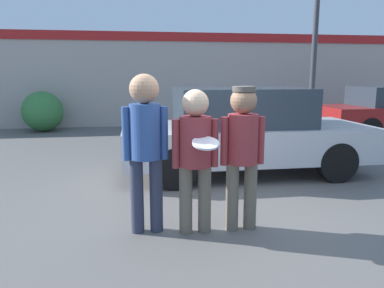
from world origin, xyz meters
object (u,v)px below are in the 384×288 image
object	(u,v)px
parked_car_near	(243,131)
street_lamp	(330,11)
person_left	(145,139)
shrub	(43,111)
person_right	(243,145)
person_middle_with_frisbee	(195,149)

from	to	relation	value
parked_car_near	street_lamp	xyz separation A→B (m)	(2.34, 1.48, 2.39)
person_left	shrub	bearing A→B (deg)	109.81
person_left	parked_car_near	size ratio (longest dim) A/B	0.41
person_right	parked_car_near	size ratio (longest dim) A/B	0.38
parked_car_near	street_lamp	size ratio (longest dim) A/B	0.88
person_right	parked_car_near	distance (m)	2.63
person_middle_with_frisbee	person_right	distance (m)	0.55
person_left	person_middle_with_frisbee	size ratio (longest dim) A/B	1.10
street_lamp	person_left	bearing A→B (deg)	-137.18
person_middle_with_frisbee	parked_car_near	size ratio (longest dim) A/B	0.37
person_middle_with_frisbee	street_lamp	xyz separation A→B (m)	(3.65, 4.01, 2.18)
street_lamp	shrub	distance (m)	8.82
shrub	person_left	bearing A→B (deg)	-70.19
person_left	street_lamp	size ratio (longest dim) A/B	0.36
person_left	person_middle_with_frisbee	xyz separation A→B (m)	(0.55, -0.11, -0.12)
person_right	shrub	xyz separation A→B (m)	(-4.10, 8.41, -0.38)
parked_car_near	street_lamp	distance (m)	3.66
parked_car_near	street_lamp	world-z (taller)	street_lamp
person_middle_with_frisbee	parked_car_near	distance (m)	2.85
shrub	person_right	bearing A→B (deg)	-64.03
person_middle_with_frisbee	parked_car_near	bearing A→B (deg)	62.53
person_middle_with_frisbee	shrub	size ratio (longest dim) A/B	1.30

